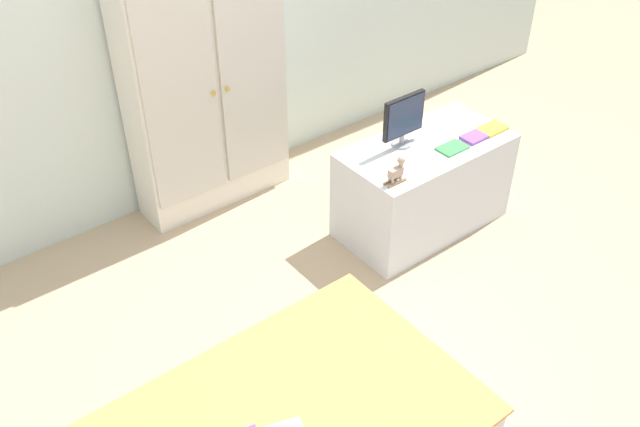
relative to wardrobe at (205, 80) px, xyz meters
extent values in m
cube|color=tan|center=(-0.21, -1.39, -0.75)|extent=(10.00, 10.00, 0.02)
cube|color=white|center=(0.00, 0.01, 0.00)|extent=(0.86, 0.26, 1.47)
cube|color=beige|center=(-0.21, -0.13, 0.03)|extent=(0.40, 0.02, 1.20)
cube|color=beige|center=(0.21, -0.13, 0.03)|extent=(0.40, 0.02, 1.20)
sphere|color=gold|center=(-0.04, -0.15, 0.00)|extent=(0.02, 0.02, 0.02)
sphere|color=gold|center=(0.04, -0.15, 0.00)|extent=(0.02, 0.02, 0.02)
cube|color=silver|center=(0.74, -0.91, -0.48)|extent=(0.90, 0.47, 0.51)
cylinder|color=#99999E|center=(0.63, -0.83, -0.22)|extent=(0.10, 0.10, 0.01)
cylinder|color=#99999E|center=(0.63, -0.83, -0.19)|extent=(0.02, 0.02, 0.05)
cube|color=black|center=(0.63, -0.83, -0.06)|extent=(0.25, 0.02, 0.21)
cube|color=#28334C|center=(0.63, -0.85, -0.06)|extent=(0.23, 0.01, 0.19)
cube|color=#8E6642|center=(0.37, -1.05, -0.22)|extent=(0.11, 0.01, 0.01)
cube|color=#8E6642|center=(0.37, -1.08, -0.22)|extent=(0.11, 0.01, 0.01)
cube|color=tan|center=(0.37, -1.06, -0.17)|extent=(0.07, 0.03, 0.04)
cylinder|color=tan|center=(0.40, -1.05, -0.20)|extent=(0.01, 0.01, 0.03)
cylinder|color=tan|center=(0.40, -1.07, -0.20)|extent=(0.01, 0.01, 0.03)
cylinder|color=tan|center=(0.35, -1.05, -0.20)|extent=(0.01, 0.01, 0.03)
cylinder|color=tan|center=(0.35, -1.07, -0.20)|extent=(0.01, 0.01, 0.03)
cylinder|color=tan|center=(0.41, -1.06, -0.13)|extent=(0.02, 0.02, 0.02)
sphere|color=tan|center=(0.41, -1.06, -0.11)|extent=(0.04, 0.04, 0.04)
cube|color=#429E51|center=(0.80, -1.02, -0.22)|extent=(0.15, 0.10, 0.01)
cube|color=#8E51B2|center=(0.97, -1.02, -0.22)|extent=(0.13, 0.09, 0.02)
cube|color=gold|center=(1.10, -1.02, -0.22)|extent=(0.15, 0.10, 0.02)
camera|label=1|loc=(-1.58, -2.99, 1.66)|focal=39.55mm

